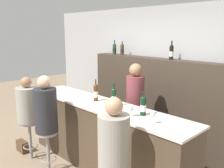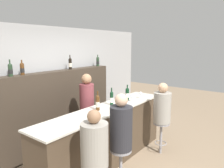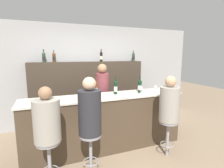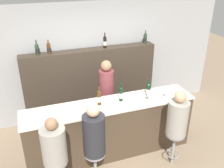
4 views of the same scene
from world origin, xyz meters
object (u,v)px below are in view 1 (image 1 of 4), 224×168
at_px(wine_bottle_counter_1, 114,97).
at_px(wine_bottle_backbar_0, 114,49).
at_px(guest_seated_left, 28,103).
at_px(bartender, 135,115).
at_px(handbag, 22,146).
at_px(wine_bottle_counter_2, 143,106).
at_px(bar_stool_left, 30,130).
at_px(wine_glass_0, 130,109).
at_px(bar_stool_middle, 48,141).
at_px(wine_bottle_counter_0, 96,92).
at_px(wine_bottle_backbar_1, 122,49).
at_px(wine_bottle_backbar_2, 171,52).
at_px(wine_glass_1, 153,116).
at_px(guest_seated_middle, 46,108).
at_px(guest_seated_right, 114,139).

bearing_deg(wine_bottle_counter_1, wine_bottle_backbar_0, 135.03).
bearing_deg(wine_bottle_counter_1, guest_seated_left, -151.09).
xyz_separation_m(bartender, handbag, (-1.55, -1.29, -0.67)).
distance_m(wine_bottle_counter_2, bar_stool_left, 2.09).
distance_m(wine_glass_0, bar_stool_middle, 1.45).
height_order(wine_bottle_counter_0, wine_bottle_backbar_1, wine_bottle_backbar_1).
bearing_deg(wine_glass_0, wine_bottle_counter_1, 160.85).
distance_m(wine_bottle_counter_1, wine_glass_0, 0.50).
bearing_deg(bar_stool_middle, wine_bottle_counter_1, 45.37).
bearing_deg(wine_bottle_backbar_2, wine_glass_1, -63.96).
bearing_deg(wine_glass_1, wine_bottle_counter_1, 168.80).
relative_size(wine_bottle_counter_2, wine_bottle_backbar_1, 1.15).
xyz_separation_m(bar_stool_left, bar_stool_middle, (0.59, 0.00, 0.00)).
height_order(wine_bottle_counter_0, bar_stool_left, wine_bottle_counter_0).
relative_size(guest_seated_left, handbag, 2.89).
xyz_separation_m(wine_bottle_backbar_0, guest_seated_middle, (0.56, -1.98, -0.74)).
bearing_deg(bar_stool_left, guest_seated_left, 90.00).
distance_m(wine_glass_1, bartender, 1.23).
distance_m(wine_bottle_counter_0, wine_bottle_backbar_1, 1.53).
bearing_deg(wine_bottle_backbar_1, wine_bottle_counter_0, -63.13).
distance_m(wine_bottle_counter_0, bartender, 0.79).
distance_m(wine_bottle_counter_2, wine_bottle_backbar_0, 2.29).
bearing_deg(wine_bottle_backbar_2, guest_seated_left, -125.53).
bearing_deg(wine_bottle_counter_1, wine_glass_0, -19.15).
bearing_deg(wine_bottle_backbar_2, handbag, -131.58).
relative_size(wine_bottle_backbar_2, bar_stool_left, 0.48).
relative_size(wine_bottle_backbar_2, wine_glass_0, 2.09).
height_order(wine_bottle_backbar_0, wine_bottle_backbar_2, wine_bottle_backbar_2).
height_order(wine_bottle_backbar_2, bartender, wine_bottle_backbar_2).
relative_size(wine_bottle_backbar_0, wine_bottle_backbar_1, 1.07).
xyz_separation_m(wine_bottle_backbar_1, wine_glass_0, (1.51, -1.43, -0.60)).
bearing_deg(handbag, bartender, 39.65).
distance_m(guest_seated_middle, handbag, 1.32).
xyz_separation_m(wine_bottle_counter_1, guest_seated_middle, (-0.71, -0.71, -0.17)).
relative_size(wine_glass_0, guest_seated_left, 0.21).
bearing_deg(bartender, wine_bottle_counter_2, -42.47).
xyz_separation_m(wine_glass_0, bar_stool_left, (-1.76, -0.55, -0.66)).
bearing_deg(guest_seated_middle, wine_bottle_counter_0, 67.08).
bearing_deg(bartender, wine_bottle_counter_0, -119.20).
bearing_deg(wine_bottle_counter_0, wine_glass_0, -10.56).
xyz_separation_m(wine_bottle_backbar_0, wine_glass_1, (2.09, -1.43, -0.61)).
bearing_deg(guest_seated_middle, bar_stool_middle, 0.00).
height_order(wine_bottle_counter_2, bar_stool_middle, wine_bottle_counter_2).
distance_m(wine_bottle_counter_1, handbag, 2.10).
xyz_separation_m(wine_bottle_counter_0, wine_bottle_backbar_2, (0.52, 1.27, 0.58)).
bearing_deg(guest_seated_right, wine_bottle_counter_2, 104.23).
distance_m(bar_stool_left, handbag, 0.54).
height_order(bar_stool_left, handbag, bar_stool_left).
bearing_deg(guest_seated_middle, wine_bottle_backbar_1, 99.73).
xyz_separation_m(wine_bottle_counter_1, guest_seated_left, (-1.29, -0.71, -0.22)).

